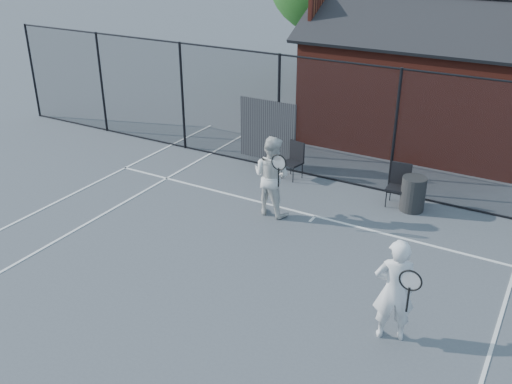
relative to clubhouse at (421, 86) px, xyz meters
The scene contains 9 objects.
ground 9.16m from the clubhouse, 93.18° to the right, with size 80.00×80.00×0.00m, color #4A4F55.
court_lines 10.46m from the clubhouse, 92.77° to the right, with size 11.02×18.00×0.01m.
fence 4.09m from the clubhouse, 101.37° to the right, with size 22.04×3.00×3.00m.
clubhouse is the anchor object (origin of this frame).
player_front 9.39m from the clubhouse, 76.58° to the right, with size 0.83×0.67×1.72m.
player_back 6.53m from the clubhouse, 102.75° to the right, with size 1.00×0.76×1.79m.
chair_left 4.92m from the clubhouse, 113.18° to the right, with size 0.44×0.46×0.92m, color black.
chair_right 4.80m from the clubhouse, 79.33° to the right, with size 0.46×0.48×0.96m, color black.
waste_bin 4.94m from the clubhouse, 75.09° to the right, with size 0.54×0.54×0.79m, color #262626.
Camera 1 is at (4.40, -7.27, 5.83)m, focal length 40.00 mm.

